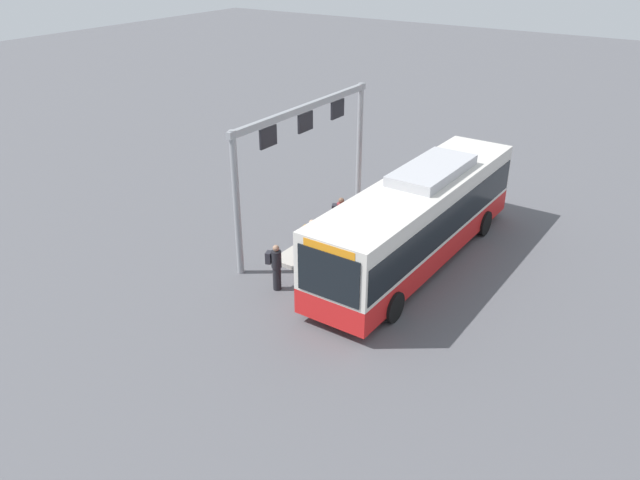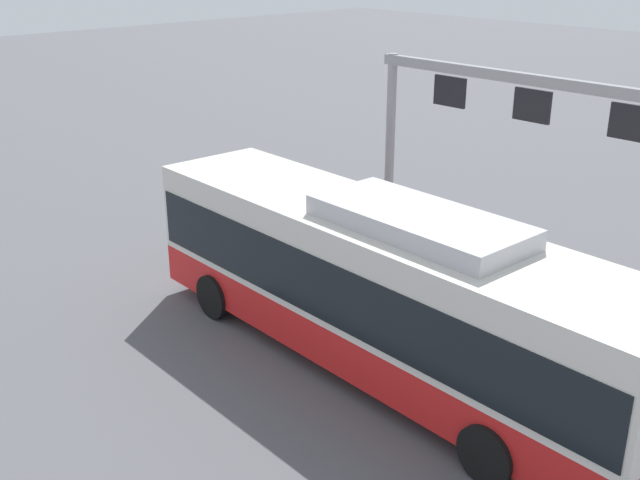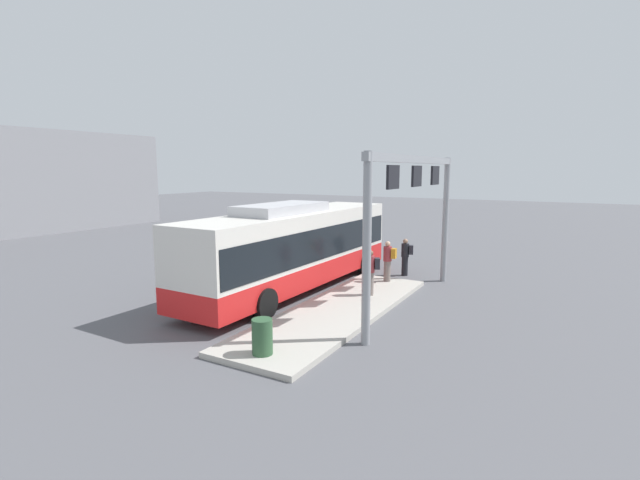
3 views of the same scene
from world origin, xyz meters
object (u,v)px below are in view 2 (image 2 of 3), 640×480
Objects in this scene: person_boarding at (335,229)px; person_waiting_mid at (474,271)px; person_waiting_near at (392,245)px; bus_main at (381,283)px.

person_waiting_mid reaches higher than person_boarding.
person_waiting_mid is at bearing 73.05° from person_boarding.
person_waiting_near reaches higher than person_boarding.
person_waiting_near is 1.00× the size of person_waiting_mid.
bus_main is 3.26m from person_waiting_mid.
bus_main is 5.46m from person_boarding.
person_waiting_mid is (-2.26, -0.20, 0.00)m from person_waiting_near.
person_boarding is at bearing -114.16° from person_waiting_mid.
person_waiting_mid is at bearing 88.49° from person_waiting_near.
bus_main is 3.92m from person_waiting_near.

